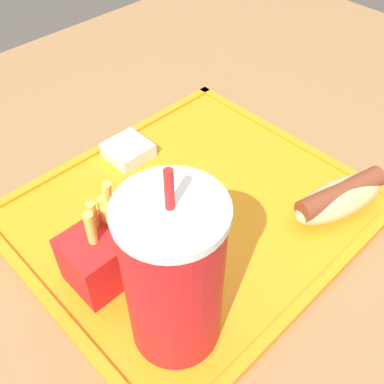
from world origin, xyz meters
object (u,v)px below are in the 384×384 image
(hot_dog_far, at_px, (340,197))
(soda_cup, at_px, (174,277))
(sauce_cup_mayo, at_px, (128,150))
(fries_carton, at_px, (103,253))

(hot_dog_far, bearing_deg, soda_cup, -5.07)
(soda_cup, xyz_separation_m, sauce_cup_mayo, (-0.13, -0.23, -0.08))
(hot_dog_far, xyz_separation_m, fries_carton, (0.25, -0.12, 0.01))
(sauce_cup_mayo, bearing_deg, soda_cup, 61.53)
(fries_carton, distance_m, sauce_cup_mayo, 0.19)
(hot_dog_far, bearing_deg, fries_carton, -25.28)
(fries_carton, height_order, sauce_cup_mayo, fries_carton)
(soda_cup, height_order, fries_carton, soda_cup)
(soda_cup, distance_m, hot_dog_far, 0.25)
(soda_cup, xyz_separation_m, hot_dog_far, (-0.24, 0.02, -0.06))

